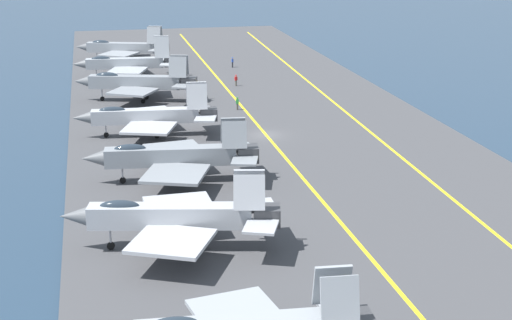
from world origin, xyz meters
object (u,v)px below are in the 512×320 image
at_px(parked_jet_fourth, 174,156).
at_px(crew_green_vest, 237,103).
at_px(parked_jet_sixth, 138,82).
at_px(parked_jet_seventh, 128,63).
at_px(crew_red_vest, 236,80).
at_px(crew_blue_vest, 232,62).
at_px(parked_jet_third, 175,216).
at_px(parked_jet_fifth, 149,116).
at_px(parked_jet_eighth, 124,48).

distance_m(parked_jet_fourth, crew_green_vest, 30.22).
height_order(parked_jet_sixth, parked_jet_seventh, parked_jet_seventh).
bearing_deg(crew_red_vest, crew_blue_vest, -8.41).
distance_m(parked_jet_third, crew_green_vest, 46.13).
xyz_separation_m(parked_jet_fifth, parked_jet_eighth, (51.75, 0.27, -0.07)).
bearing_deg(parked_jet_third, parked_jet_sixth, -0.72).
height_order(parked_jet_sixth, parked_jet_eighth, parked_jet_sixth).
relative_size(parked_jet_third, parked_jet_eighth, 1.00).
bearing_deg(parked_jet_seventh, parked_jet_third, 179.80).
distance_m(parked_jet_seventh, crew_red_vest, 18.61).
xyz_separation_m(parked_jet_third, parked_jet_fifth, (33.48, -0.74, -0.31)).
distance_m(crew_blue_vest, crew_red_vest, 15.44).
relative_size(parked_jet_eighth, crew_green_vest, 9.59).
height_order(parked_jet_third, crew_red_vest, parked_jet_third).
height_order(parked_jet_fifth, crew_blue_vest, parked_jet_fifth).
bearing_deg(parked_jet_seventh, parked_jet_sixth, -178.63).
bearing_deg(parked_jet_third, parked_jet_eighth, -0.32).
xyz_separation_m(parked_jet_fifth, crew_red_vest, (25.98, -15.20, -1.46)).
height_order(parked_jet_fourth, crew_green_vest, parked_jet_fourth).
distance_m(parked_jet_fifth, parked_jet_sixth, 18.61).
relative_size(crew_green_vest, crew_red_vest, 1.02).
bearing_deg(parked_jet_fifth, parked_jet_fourth, -176.57).
bearing_deg(parked_jet_eighth, crew_blue_vest, -120.63).
bearing_deg(parked_jet_third, parked_jet_seventh, -0.20).
bearing_deg(parked_jet_fourth, parked_jet_seventh, 1.65).
bearing_deg(parked_jet_fifth, crew_green_vest, -49.53).
relative_size(parked_jet_fifth, parked_jet_sixth, 0.98).
distance_m(parked_jet_eighth, crew_blue_vest, 20.65).
xyz_separation_m(crew_green_vest, crew_red_vest, (15.31, -2.69, -0.02)).
bearing_deg(crew_red_vest, parked_jet_third, 164.99).
bearing_deg(parked_jet_eighth, crew_green_vest, -162.72).
relative_size(parked_jet_third, crew_red_vest, 9.75).
bearing_deg(crew_green_vest, parked_jet_fifth, 130.47).
relative_size(crew_blue_vest, crew_green_vest, 1.00).
distance_m(parked_jet_fourth, parked_jet_seventh, 53.14).
height_order(parked_jet_fourth, parked_jet_fifth, parked_jet_fifth).
relative_size(parked_jet_fourth, parked_jet_seventh, 1.03).
distance_m(parked_jet_third, parked_jet_sixth, 52.10).
distance_m(parked_jet_fourth, parked_jet_sixth, 35.87).
distance_m(parked_jet_sixth, crew_green_vest, 14.98).
bearing_deg(parked_jet_fourth, parked_jet_eighth, 1.08).
height_order(parked_jet_fourth, parked_jet_seventh, parked_jet_seventh).
bearing_deg(crew_red_vest, parked_jet_fifth, 149.66).
xyz_separation_m(parked_jet_fourth, crew_blue_vest, (58.50, -16.43, -1.59)).
xyz_separation_m(parked_jet_seventh, crew_green_vest, (-25.20, -13.00, -1.40)).
distance_m(parked_jet_fifth, crew_green_vest, 16.50).
relative_size(parked_jet_fourth, parked_jet_fifth, 1.01).
height_order(crew_blue_vest, crew_red_vest, crew_blue_vest).
xyz_separation_m(parked_jet_fifth, parked_jet_sixth, (18.61, 0.08, 0.29)).
bearing_deg(crew_green_vest, parked_jet_eighth, 17.28).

